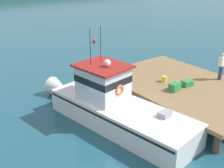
# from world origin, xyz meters

# --- Properties ---
(ground_plane) EXTENTS (200.00, 200.00, 0.00)m
(ground_plane) POSITION_xyz_m (0.00, 0.00, 0.00)
(ground_plane) COLOR #1E4C5B
(dock) EXTENTS (6.00, 9.00, 1.20)m
(dock) POSITION_xyz_m (4.80, 0.00, 1.07)
(dock) COLOR #4C3D2D
(dock) RESTS_ON ground
(main_fishing_boat) EXTENTS (3.76, 9.96, 4.80)m
(main_fishing_boat) POSITION_xyz_m (0.11, 0.67, 1.01)
(main_fishing_boat) COLOR silver
(main_fishing_boat) RESTS_ON ground
(crate_single_far) EXTENTS (0.64, 0.49, 0.43)m
(crate_single_far) POSITION_xyz_m (3.66, -0.29, 1.41)
(crate_single_far) COLOR #2D8442
(crate_single_far) RESTS_ON dock
(crate_stack_mid_dock) EXTENTS (0.65, 0.51, 0.33)m
(crate_stack_mid_dock) POSITION_xyz_m (4.71, -0.31, 1.36)
(crate_stack_mid_dock) COLOR #2D8442
(crate_stack_mid_dock) RESTS_ON dock
(bait_bucket) EXTENTS (0.32, 0.32, 0.34)m
(bait_bucket) POSITION_xyz_m (4.13, 0.91, 1.37)
(bait_bucket) COLOR yellow
(bait_bucket) RESTS_ON dock
(deckhand_by_the_boat) EXTENTS (0.36, 0.22, 1.63)m
(deckhand_by_the_boat) POSITION_xyz_m (7.02, -0.85, 2.06)
(deckhand_by_the_boat) COLOR #383842
(deckhand_by_the_boat) RESTS_ON dock
(mooring_buoy_inshore) EXTENTS (0.33, 0.33, 0.33)m
(mooring_buoy_inshore) POSITION_xyz_m (8.38, 14.55, 0.16)
(mooring_buoy_inshore) COLOR red
(mooring_buoy_inshore) RESTS_ON ground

